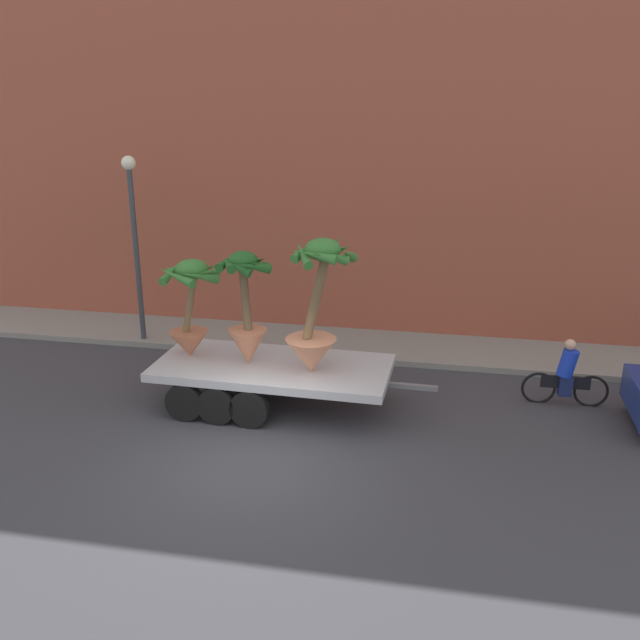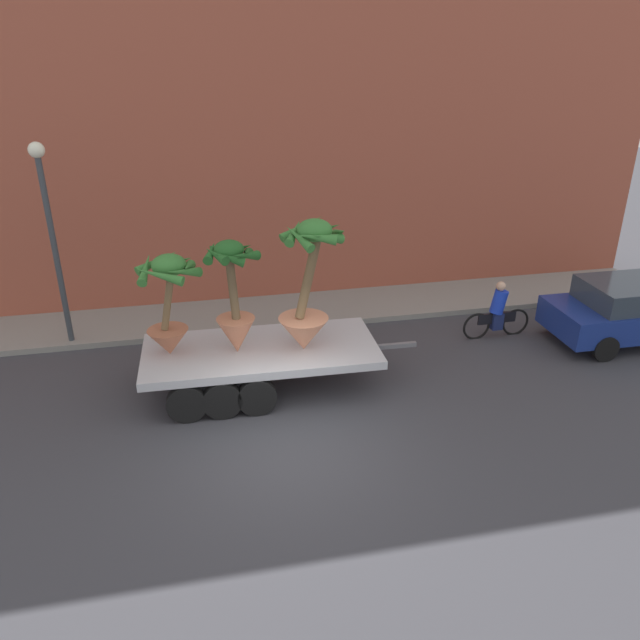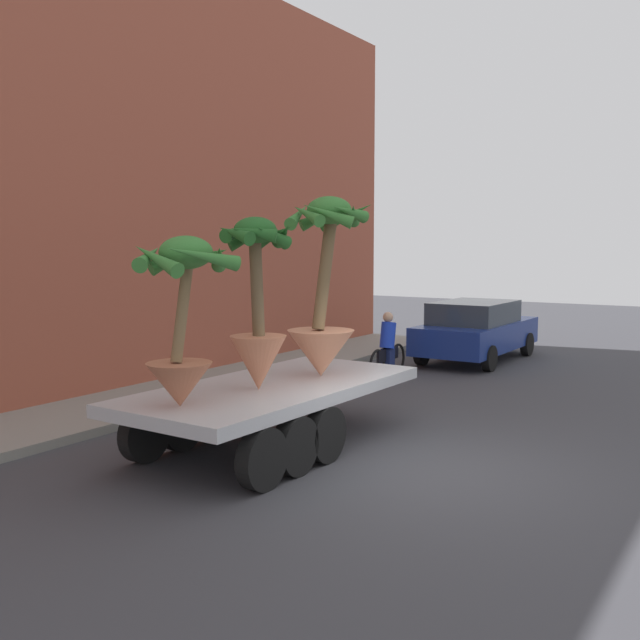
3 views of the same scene
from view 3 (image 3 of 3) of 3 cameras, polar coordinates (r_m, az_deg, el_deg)
name	(u,v)px [view 3 (image 3 of 3)]	position (r m, az deg, el deg)	size (l,w,h in m)	color
ground_plane	(418,468)	(10.17, 7.78, -11.53)	(60.00, 60.00, 0.00)	#38383D
sidewalk	(112,409)	(13.76, -16.10, -6.75)	(24.00, 2.20, 0.15)	gray
building_facade	(43,159)	(14.86, -21.04, 11.81)	(24.00, 1.20, 9.33)	#9E4C38
flatbed_trailer	(263,402)	(10.71, -4.50, -6.45)	(6.04, 2.41, 0.98)	#B7BABF
potted_palm_rear	(182,319)	(9.37, -10.81, 0.04)	(1.37, 1.46, 2.18)	#B26647
potted_palm_middle	(258,311)	(10.23, -4.93, 0.71)	(1.17, 1.19, 2.46)	#C17251
potted_palm_front	(324,301)	(11.36, 0.30, 1.52)	(1.41, 1.35, 2.83)	tan
cyclist	(388,348)	(16.80, 5.37, -2.22)	(1.84, 0.35, 1.54)	black
parked_car	(476,329)	(19.49, 12.22, -0.73)	(4.60, 2.02, 1.58)	navy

